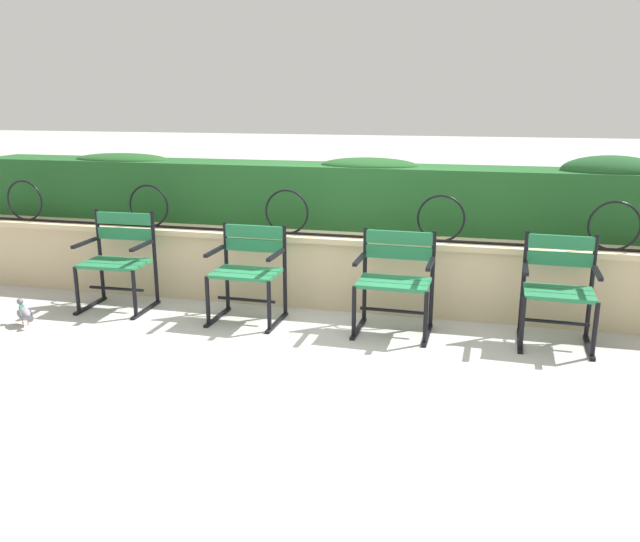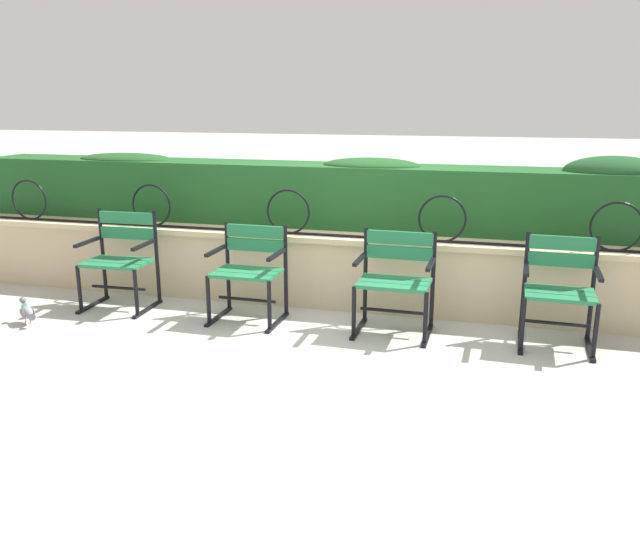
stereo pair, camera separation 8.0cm
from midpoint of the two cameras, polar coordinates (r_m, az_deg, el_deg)
The scene contains 9 objects.
ground_plane at distance 5.31m, azimuth -0.77°, elevation -6.09°, with size 60.00×60.00×0.00m, color #ADADA8.
stone_wall at distance 6.08m, azimuth 1.50°, elevation 0.06°, with size 8.22×0.41×0.68m.
iron_arch_fence at distance 6.00m, azimuth -2.40°, elevation 4.81°, with size 7.66×0.02×0.42m.
hedge_row at distance 6.39m, azimuth 2.90°, elevation 6.85°, with size 8.05×0.60×0.74m.
park_chair_leftmost at distance 6.31m, azimuth -17.66°, elevation 1.10°, with size 0.63×0.54×0.90m.
park_chair_centre_left at distance 5.72m, azimuth -6.70°, elevation 0.16°, with size 0.61×0.53×0.83m.
park_chair_centre_right at distance 5.42m, azimuth 6.22°, elevation -0.61°, with size 0.63×0.53×0.84m.
park_chair_rightmost at distance 5.44m, azimuth 19.85°, elevation -1.36°, with size 0.58×0.54×0.87m.
pigeon_near_chairs at distance 6.18m, azimuth -24.89°, elevation -3.39°, with size 0.26×0.21×0.22m.
Camera 1 is at (1.24, -4.80, 1.91)m, focal length 36.39 mm.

